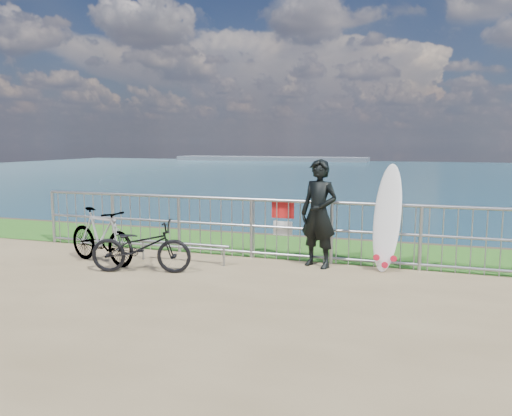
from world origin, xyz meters
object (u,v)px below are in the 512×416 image
(surfer, at_px, (319,214))
(surfboard, at_px, (387,222))
(bicycle_far, at_px, (101,236))
(bicycle_near, at_px, (141,246))

(surfer, distance_m, surfboard, 1.14)
(surfer, xyz_separation_m, bicycle_far, (-3.72, -0.99, -0.43))
(surfboard, distance_m, bicycle_near, 4.12)
(surfboard, bearing_deg, bicycle_far, -167.16)
(surfer, relative_size, bicycle_far, 1.12)
(surfer, distance_m, bicycle_near, 3.05)
(bicycle_far, bearing_deg, surfboard, -60.46)
(surfer, xyz_separation_m, bicycle_near, (-2.72, -1.30, -0.49))
(surfer, bearing_deg, bicycle_far, -145.04)
(surfboard, bearing_deg, bicycle_near, -159.78)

